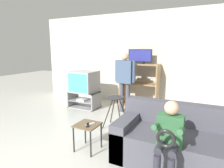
{
  "coord_description": "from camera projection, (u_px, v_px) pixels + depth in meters",
  "views": [
    {
      "loc": [
        1.83,
        -1.1,
        1.6
      ],
      "look_at": [
        0.17,
        2.2,
        0.9
      ],
      "focal_mm": 30.0,
      "sensor_mm": 36.0,
      "label": 1
    }
  ],
  "objects": [
    {
      "name": "wall_back",
      "position": [
        135.0,
        59.0,
        5.37
      ],
      "size": [
        6.4,
        0.06,
        2.6
      ],
      "color": "beige",
      "rests_on": "ground_plane"
    },
    {
      "name": "snack_table",
      "position": [
        88.0,
        128.0,
        2.95
      ],
      "size": [
        0.36,
        0.36,
        0.43
      ],
      "color": "brown",
      "rests_on": "ground_plane"
    },
    {
      "name": "tv_stand",
      "position": [
        84.0,
        99.0,
        5.17
      ],
      "size": [
        0.82,
        0.49,
        0.44
      ],
      "color": "#939399",
      "rests_on": "ground_plane"
    },
    {
      "name": "couch",
      "position": [
        185.0,
        145.0,
        2.6
      ],
      "size": [
        1.91,
        0.87,
        0.8
      ],
      "color": "#4C4C56",
      "rests_on": "ground_plane"
    },
    {
      "name": "person_standing_adult",
      "position": [
        125.0,
        77.0,
        4.65
      ],
      "size": [
        0.53,
        0.2,
        1.5
      ],
      "color": "#4C4C56",
      "rests_on": "ground_plane"
    },
    {
      "name": "remote_control_white",
      "position": [
        90.0,
        124.0,
        2.91
      ],
      "size": [
        0.1,
        0.14,
        0.02
      ],
      "primitive_type": "cube",
      "rotation": [
        0.0,
        0.0,
        -0.47
      ],
      "color": "silver",
      "rests_on": "snack_table"
    },
    {
      "name": "remote_control_black",
      "position": [
        88.0,
        125.0,
        2.88
      ],
      "size": [
        0.1,
        0.14,
        0.02
      ],
      "primitive_type": "cube",
      "rotation": [
        0.0,
        0.0,
        0.48
      ],
      "color": "black",
      "rests_on": "snack_table"
    },
    {
      "name": "person_seated_child",
      "position": [
        169.0,
        136.0,
        2.17
      ],
      "size": [
        0.33,
        0.43,
        1.0
      ],
      "color": "#2D2D38",
      "rests_on": "ground_plane"
    },
    {
      "name": "media_shelf",
      "position": [
        139.0,
        85.0,
        5.14
      ],
      "size": [
        1.05,
        0.44,
        1.2
      ],
      "color": "#9E7A51",
      "rests_on": "ground_plane"
    },
    {
      "name": "folding_stool",
      "position": [
        116.0,
        103.0,
        3.78
      ],
      "size": [
        0.46,
        0.37,
        0.65
      ],
      "color": "black",
      "rests_on": "ground_plane"
    },
    {
      "name": "television_main",
      "position": [
        84.0,
        82.0,
        5.06
      ],
      "size": [
        0.66,
        0.61,
        0.57
      ],
      "color": "#9E9EA3",
      "rests_on": "tv_stand"
    },
    {
      "name": "television_flat",
      "position": [
        140.0,
        57.0,
        5.01
      ],
      "size": [
        0.65,
        0.2,
        0.38
      ],
      "color": "black",
      "rests_on": "media_shelf"
    }
  ]
}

